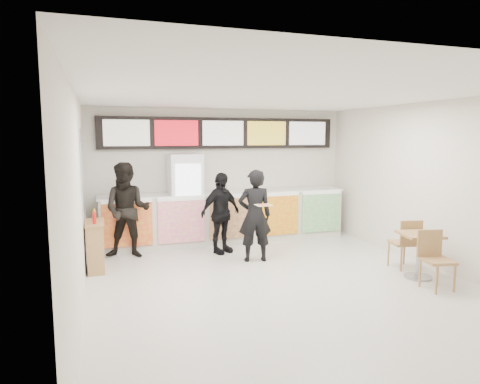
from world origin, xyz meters
name	(u,v)px	position (x,y,z in m)	size (l,w,h in m)	color
floor	(283,286)	(0.00, 0.00, 0.00)	(7.00, 7.00, 0.00)	beige
ceiling	(285,94)	(0.00, 0.00, 3.00)	(7.00, 7.00, 0.00)	white
wall_back	(222,174)	(0.00, 3.50, 1.50)	(6.00, 6.00, 0.00)	silver
wall_left	(78,202)	(-3.00, 0.00, 1.50)	(7.00, 7.00, 0.00)	silver
wall_right	(439,186)	(3.00, 0.00, 1.50)	(7.00, 7.00, 0.00)	silver
service_counter	(227,217)	(0.00, 3.09, 0.57)	(5.56, 0.77, 1.14)	silver
menu_board	(222,133)	(0.00, 3.41, 2.45)	(5.50, 0.14, 0.70)	black
drinks_fridge	(186,200)	(-0.93, 3.11, 1.00)	(0.70, 0.67, 2.00)	white
mirror_panel	(83,170)	(-2.99, 2.45, 1.75)	(0.01, 2.00, 1.50)	#B2B7BF
customer_main	(255,216)	(0.06, 1.46, 0.88)	(0.64, 0.42, 1.76)	black
customer_left	(127,210)	(-2.21, 2.50, 0.94)	(0.91, 0.71, 1.88)	black
customer_mid	(221,213)	(-0.39, 2.23, 0.83)	(0.97, 0.40, 1.66)	black
pizza_slice	(264,205)	(0.06, 1.01, 1.16)	(0.36, 0.36, 0.02)	beige
cafe_table	(419,247)	(2.34, -0.36, 0.53)	(0.76, 1.61, 0.91)	tan
condiment_ledge	(96,245)	(-2.82, 1.82, 0.45)	(0.32, 0.78, 1.05)	tan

